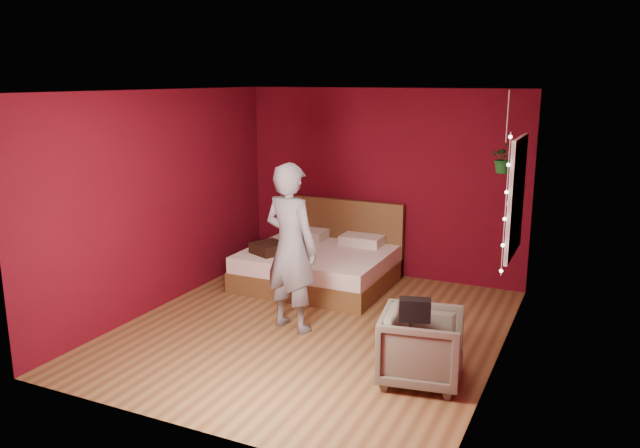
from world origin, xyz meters
The scene contains 10 objects.
floor centered at (0.00, 0.00, 0.00)m, with size 4.50×4.50×0.00m, color olive.
room_walls centered at (0.00, 0.00, 1.68)m, with size 4.04×4.54×2.62m.
window centered at (1.97, 0.90, 1.50)m, with size 0.05×0.97×1.27m.
fairy_lights centered at (1.94, 0.38, 1.50)m, with size 0.04×0.04×1.45m.
bed centered at (-0.60, 1.48, 0.27)m, with size 1.89×1.61×1.04m.
person centered at (-0.22, -0.08, 0.93)m, with size 0.68×0.45×1.86m, color slate.
armchair centered at (1.44, -0.69, 0.34)m, with size 0.72×0.74×0.67m, color #696753.
handbag centered at (1.42, -0.90, 0.77)m, with size 0.27×0.14×0.19m, color black.
throw_pillow centered at (-1.13, 1.03, 0.54)m, with size 0.39×0.39×0.14m, color black.
hanging_plant centered at (1.76, 1.36, 1.85)m, with size 0.38×0.35×0.92m.
Camera 1 is at (2.82, -5.86, 2.73)m, focal length 35.00 mm.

